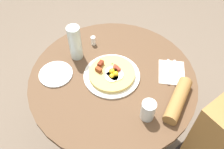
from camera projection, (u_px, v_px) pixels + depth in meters
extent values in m
plane|color=#6B5B4C|center=(113.00, 135.00, 1.88)|extent=(6.00, 6.00, 0.00)
cylinder|color=brown|center=(113.00, 79.00, 1.33)|extent=(0.91, 0.91, 0.03)
cylinder|color=#333338|center=(113.00, 112.00, 1.61)|extent=(0.11, 0.11, 0.70)
cylinder|color=#333338|center=(113.00, 134.00, 1.87)|extent=(0.41, 0.41, 0.02)
cylinder|color=olive|center=(178.00, 100.00, 1.19)|extent=(0.26, 0.18, 0.07)
cylinder|color=white|center=(111.00, 76.00, 1.31)|extent=(0.31, 0.31, 0.01)
cylinder|color=tan|center=(111.00, 74.00, 1.30)|extent=(0.25, 0.25, 0.02)
cylinder|color=white|center=(116.00, 75.00, 1.28)|extent=(0.08, 0.08, 0.01)
sphere|color=yellow|center=(116.00, 74.00, 1.27)|extent=(0.03, 0.03, 0.03)
cylinder|color=white|center=(112.00, 77.00, 1.27)|extent=(0.07, 0.07, 0.01)
sphere|color=yellow|center=(112.00, 76.00, 1.26)|extent=(0.03, 0.03, 0.03)
cylinder|color=white|center=(111.00, 72.00, 1.29)|extent=(0.07, 0.07, 0.01)
sphere|color=yellow|center=(111.00, 72.00, 1.28)|extent=(0.03, 0.03, 0.03)
cube|color=brown|center=(115.00, 67.00, 1.30)|extent=(0.03, 0.03, 0.02)
cube|color=maroon|center=(101.00, 64.00, 1.31)|extent=(0.04, 0.03, 0.03)
cube|color=brown|center=(99.00, 70.00, 1.29)|extent=(0.03, 0.04, 0.03)
cube|color=maroon|center=(118.00, 69.00, 1.29)|extent=(0.02, 0.03, 0.02)
cube|color=#387F2D|center=(112.00, 64.00, 1.33)|extent=(0.01, 0.00, 0.00)
cube|color=#387F2D|center=(101.00, 69.00, 1.30)|extent=(0.01, 0.01, 0.00)
cube|color=#387F2D|center=(112.00, 72.00, 1.29)|extent=(0.01, 0.01, 0.00)
cylinder|color=white|center=(56.00, 74.00, 1.32)|extent=(0.18, 0.18, 0.01)
cube|color=white|center=(172.00, 72.00, 1.33)|extent=(0.22, 0.22, 0.00)
cube|color=silver|center=(168.00, 72.00, 1.33)|extent=(0.13, 0.14, 0.00)
cube|color=silver|center=(175.00, 72.00, 1.33)|extent=(0.13, 0.14, 0.00)
cylinder|color=silver|center=(148.00, 110.00, 1.12)|extent=(0.07, 0.07, 0.11)
cylinder|color=silver|center=(75.00, 43.00, 1.33)|extent=(0.07, 0.07, 0.21)
cylinder|color=white|center=(93.00, 41.00, 1.45)|extent=(0.03, 0.03, 0.06)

